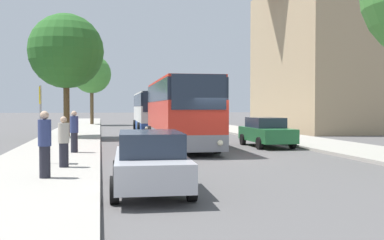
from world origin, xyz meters
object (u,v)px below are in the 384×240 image
Objects in this scene: bus_middle at (152,112)px; tree_left_near at (92,74)px; pedestrian_walking_back at (64,142)px; tree_left_far at (66,51)px; pedestrian_waiting_far at (74,131)px; bus_front at (180,112)px; parked_car_right_near at (266,132)px; parked_car_right_far at (191,121)px; bus_stop_sign at (40,115)px; pedestrian_waiting_near at (45,144)px; parked_car_left_curb at (150,160)px.

bus_middle is 18.15m from tree_left_near.
pedestrian_walking_back is 0.20× the size of tree_left_far.
tree_left_near is (0.22, 37.69, 4.89)m from pedestrian_walking_back.
pedestrian_waiting_far is 0.22× the size of tree_left_far.
tree_left_near is at bearing 107.98° from bus_middle.
bus_front is 4.74m from parked_car_right_near.
parked_car_right_far is 2.48× the size of pedestrian_waiting_far.
parked_car_right_far is 13.99m from tree_left_near.
pedestrian_waiting_far is at bearing -65.55° from pedestrian_walking_back.
bus_middle is 14.17m from parked_car_right_near.
parked_car_right_near is at bearing -72.38° from tree_left_near.
tree_left_near is (1.09, 36.52, 4.05)m from bus_stop_sign.
parked_car_right_far is at bearing -34.77° from pedestrian_waiting_near.
pedestrian_walking_back is at bearing -121.86° from bus_front.
pedestrian_walking_back is at bearing -86.26° from tree_left_far.
tree_left_near is at bearing -65.12° from pedestrian_walking_back.
parked_car_left_curb is at bearing 75.24° from parked_car_right_far.
tree_left_near is at bearing 86.70° from tree_left_far.
bus_front reaches higher than pedestrian_waiting_far.
pedestrian_waiting_near is at bearing -87.79° from tree_left_far.
tree_left_far reaches higher than parked_car_left_curb.
bus_stop_sign is 3.85m from pedestrian_waiting_far.
tree_left_far is (-1.26, -21.81, -0.05)m from tree_left_near.
bus_middle is 24.90m from parked_car_left_curb.
pedestrian_waiting_near is at bearing -117.22° from bus_front.
pedestrian_walking_back is at bearing -90.34° from tree_left_near.
pedestrian_waiting_near reaches higher than parked_car_left_curb.
bus_front is 6.10× the size of pedestrian_waiting_far.
parked_car_left_curb is 0.59× the size of tree_left_near.
pedestrian_waiting_far is at bearing -147.36° from bus_front.
pedestrian_waiting_near reaches higher than parked_car_right_far.
bus_stop_sign is 3.51m from pedestrian_waiting_near.
bus_middle is 5.71× the size of pedestrian_waiting_far.
pedestrian_waiting_near is 7.06m from pedestrian_waiting_far.
bus_front is 1.07× the size of bus_middle.
bus_front is at bearing -98.31° from pedestrian_walking_back.
tree_left_far is at bearing 102.82° from parked_car_left_curb.
pedestrian_walking_back is 16.63m from tree_left_far.
bus_middle is at bearing -30.11° from pedestrian_waiting_near.
parked_car_right_near is at bearing -69.77° from bus_middle.
bus_middle reaches higher than parked_car_right_far.
pedestrian_waiting_far is (-5.21, -3.12, -0.79)m from bus_front.
tree_left_near is at bearing -71.94° from parked_car_right_near.
pedestrian_waiting_far reaches higher than pedestrian_walking_back.
parked_car_right_near is at bearing -63.11° from pedestrian_waiting_near.
parked_car_left_curb is at bearing -138.70° from pedestrian_waiting_near.
bus_stop_sign is at bearing 66.94° from parked_car_right_far.
bus_front reaches higher than bus_middle.
tree_left_far reaches higher than pedestrian_waiting_far.
parked_car_right_far is at bearing 79.23° from pedestrian_waiting_far.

